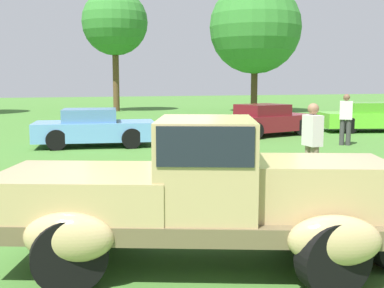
{
  "coord_description": "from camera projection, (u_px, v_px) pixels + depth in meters",
  "views": [
    {
      "loc": [
        -1.88,
        -5.14,
        2.11
      ],
      "look_at": [
        0.62,
        2.11,
        1.1
      ],
      "focal_mm": 44.61,
      "sensor_mm": 36.0,
      "label": 1
    }
  ],
  "objects": [
    {
      "name": "show_car_lime",
      "position": [
        373.0,
        117.0,
        20.05
      ],
      "size": [
        4.66,
        2.79,
        1.22
      ],
      "color": "#60C62D",
      "rests_on": "ground_plane"
    },
    {
      "name": "spectator_by_row",
      "position": [
        346.0,
        118.0,
        15.69
      ],
      "size": [
        0.46,
        0.43,
        1.69
      ],
      "color": "#383838",
      "rests_on": "ground_plane"
    },
    {
      "name": "feature_pickup_truck",
      "position": [
        199.0,
        192.0,
        5.38
      ],
      "size": [
        4.62,
        2.97,
        1.7
      ],
      "color": "brown",
      "rests_on": "ground_plane"
    },
    {
      "name": "treeline_center",
      "position": [
        255.0,
        28.0,
        31.55
      ],
      "size": [
        6.08,
        6.08,
        8.66
      ],
      "color": "#47331E",
      "rests_on": "ground_plane"
    },
    {
      "name": "show_car_skyblue",
      "position": [
        94.0,
        128.0,
        15.48
      ],
      "size": [
        4.05,
        2.27,
        1.22
      ],
      "color": "#669EDB",
      "rests_on": "ground_plane"
    },
    {
      "name": "treeline_mid_left",
      "position": [
        115.0,
        23.0,
        32.83
      ],
      "size": [
        4.53,
        4.53,
        8.4
      ],
      "color": "brown",
      "rests_on": "ground_plane"
    },
    {
      "name": "ground_plane",
      "position": [
        201.0,
        259.0,
        5.7
      ],
      "size": [
        120.0,
        120.0,
        0.0
      ],
      "primitive_type": "plane",
      "color": "#42752D"
    },
    {
      "name": "spectator_near_truck",
      "position": [
        312.0,
        143.0,
        9.28
      ],
      "size": [
        0.25,
        0.41,
        1.69
      ],
      "color": "#7F7056",
      "rests_on": "ground_plane"
    },
    {
      "name": "show_car_burgundy",
      "position": [
        265.0,
        120.0,
        18.52
      ],
      "size": [
        4.26,
        2.6,
        1.22
      ],
      "color": "maroon",
      "rests_on": "ground_plane"
    }
  ]
}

